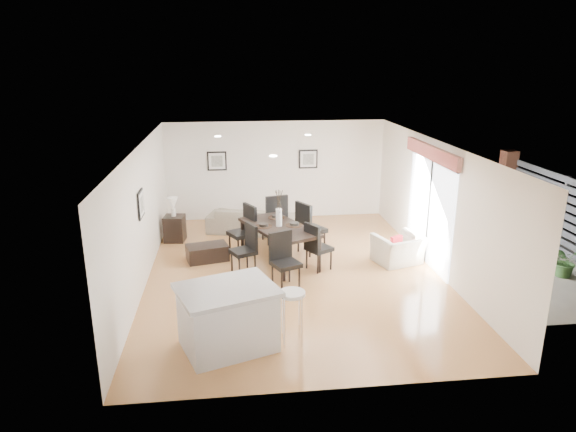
{
  "coord_description": "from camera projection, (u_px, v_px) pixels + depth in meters",
  "views": [
    {
      "loc": [
        -1.27,
        -9.86,
        4.3
      ],
      "look_at": [
        -0.08,
        0.4,
        1.13
      ],
      "focal_mm": 32.0,
      "sensor_mm": 36.0,
      "label": 1
    }
  ],
  "objects": [
    {
      "name": "dining_chair_head",
      "position": [
        283.0,
        257.0,
        9.98
      ],
      "size": [
        0.64,
        0.64,
        1.1
      ],
      "rotation": [
        0.0,
        0.0,
        0.4
      ],
      "color": "black",
      "rests_on": "ground"
    },
    {
      "name": "table_lamp",
      "position": [
        173.0,
        204.0,
        12.39
      ],
      "size": [
        0.24,
        0.24,
        0.47
      ],
      "color": "white",
      "rests_on": "side_table"
    },
    {
      "name": "vase",
      "position": [
        279.0,
        211.0,
        11.0
      ],
      "size": [
        1.04,
        1.6,
        0.81
      ],
      "color": "white",
      "rests_on": "dining_table"
    },
    {
      "name": "wall_left",
      "position": [
        142.0,
        216.0,
        10.04
      ],
      "size": [
        0.04,
        8.0,
        2.7
      ],
      "primitive_type": "cube",
      "color": "white",
      "rests_on": "ground"
    },
    {
      "name": "courtyard_plant_b",
      "position": [
        510.0,
        223.0,
        12.82
      ],
      "size": [
        0.53,
        0.53,
        0.72
      ],
      "primitive_type": "imported",
      "rotation": [
        0.0,
        0.0,
        -0.38
      ],
      "color": "#2E5122",
      "rests_on": "ground"
    },
    {
      "name": "bar_stool",
      "position": [
        292.0,
        299.0,
        7.88
      ],
      "size": [
        0.4,
        0.4,
        0.89
      ],
      "color": "white",
      "rests_on": "ground"
    },
    {
      "name": "ground",
      "position": [
        294.0,
        273.0,
        10.76
      ],
      "size": [
        8.0,
        8.0,
        0.0
      ],
      "primitive_type": "plane",
      "color": "#AF7847",
      "rests_on": "ground"
    },
    {
      "name": "dining_chair_enear",
      "position": [
        316.0,
        244.0,
        10.74
      ],
      "size": [
        0.64,
        0.64,
        1.04
      ],
      "rotation": [
        0.0,
        0.0,
        2.1
      ],
      "color": "black",
      "rests_on": "ground"
    },
    {
      "name": "framed_print_back_right",
      "position": [
        308.0,
        159.0,
        14.15
      ],
      "size": [
        0.52,
        0.04,
        0.52
      ],
      "color": "black",
      "rests_on": "wall_back"
    },
    {
      "name": "wall_front",
      "position": [
        334.0,
        299.0,
        6.57
      ],
      "size": [
        6.0,
        0.04,
        2.7
      ],
      "primitive_type": "cube",
      "color": "white",
      "rests_on": "ground"
    },
    {
      "name": "side_table",
      "position": [
        175.0,
        228.0,
        12.57
      ],
      "size": [
        0.53,
        0.53,
        0.63
      ],
      "primitive_type": "cube",
      "rotation": [
        0.0,
        0.0,
        -0.13
      ],
      "color": "black",
      "rests_on": "ground"
    },
    {
      "name": "dining_chair_foot",
      "position": [
        275.0,
        216.0,
        12.32
      ],
      "size": [
        0.67,
        0.67,
        1.22
      ],
      "rotation": [
        0.0,
        0.0,
        3.39
      ],
      "color": "black",
      "rests_on": "ground"
    },
    {
      "name": "kitchen_island",
      "position": [
        228.0,
        317.0,
        7.85
      ],
      "size": [
        1.72,
        1.52,
        1.01
      ],
      "rotation": [
        0.0,
        0.0,
        0.34
      ],
      "color": "silver",
      "rests_on": "ground"
    },
    {
      "name": "courtyard",
      "position": [
        550.0,
        209.0,
        11.99
      ],
      "size": [
        6.0,
        6.0,
        2.0
      ],
      "color": "gray",
      "rests_on": "ground"
    },
    {
      "name": "courtyard_plant_a",
      "position": [
        565.0,
        261.0,
        10.5
      ],
      "size": [
        0.67,
        0.6,
        0.67
      ],
      "primitive_type": "imported",
      "rotation": [
        0.0,
        0.0,
        0.14
      ],
      "color": "#2E5122",
      "rests_on": "ground"
    },
    {
      "name": "dining_table",
      "position": [
        279.0,
        230.0,
        11.13
      ],
      "size": [
        1.74,
        2.23,
        0.83
      ],
      "rotation": [
        0.0,
        0.0,
        0.43
      ],
      "color": "black",
      "rests_on": "ground"
    },
    {
      "name": "wall_back",
      "position": [
        276.0,
        170.0,
        14.16
      ],
      "size": [
        6.0,
        0.04,
        2.7
      ],
      "primitive_type": "cube",
      "color": "white",
      "rests_on": "ground"
    },
    {
      "name": "ceiling",
      "position": [
        294.0,
        145.0,
        9.97
      ],
      "size": [
        6.0,
        8.0,
        0.02
      ],
      "primitive_type": "cube",
      "color": "white",
      "rests_on": "wall_back"
    },
    {
      "name": "sliding_door",
      "position": [
        430.0,
        188.0,
        10.88
      ],
      "size": [
        0.12,
        2.7,
        2.57
      ],
      "color": "white",
      "rests_on": "wall_right"
    },
    {
      "name": "dining_chair_efar",
      "position": [
        308.0,
        225.0,
        11.65
      ],
      "size": [
        0.74,
        0.74,
        1.22
      ],
      "rotation": [
        0.0,
        0.0,
        2.09
      ],
      "color": "black",
      "rests_on": "ground"
    },
    {
      "name": "dining_chair_wnear",
      "position": [
        247.0,
        246.0,
        10.66
      ],
      "size": [
        0.62,
        0.62,
        1.03
      ],
      "rotation": [
        0.0,
        0.0,
        -1.14
      ],
      "color": "black",
      "rests_on": "ground"
    },
    {
      "name": "framed_print_back_left",
      "position": [
        217.0,
        161.0,
        13.87
      ],
      "size": [
        0.52,
        0.04,
        0.52
      ],
      "color": "black",
      "rests_on": "wall_back"
    },
    {
      "name": "framed_print_left_wall",
      "position": [
        141.0,
        204.0,
        9.76
      ],
      "size": [
        0.04,
        0.52,
        0.52
      ],
      "rotation": [
        0.0,
        0.0,
        1.57
      ],
      "color": "black",
      "rests_on": "wall_left"
    },
    {
      "name": "dining_chair_wfar",
      "position": [
        245.0,
        227.0,
        11.6
      ],
      "size": [
        0.7,
        0.7,
        1.16
      ],
      "rotation": [
        0.0,
        0.0,
        -1.09
      ],
      "color": "black",
      "rests_on": "ground"
    },
    {
      "name": "cushion",
      "position": [
        396.0,
        243.0,
        11.04
      ],
      "size": [
        0.3,
        0.23,
        0.29
      ],
      "primitive_type": "cube",
      "rotation": [
        0.0,
        0.0,
        3.66
      ],
      "color": "maroon",
      "rests_on": "armchair"
    },
    {
      "name": "coffee_table",
      "position": [
        207.0,
        253.0,
        11.39
      ],
      "size": [
        0.99,
        0.73,
        0.35
      ],
      "primitive_type": "cube",
      "rotation": [
        0.0,
        0.0,
        0.24
      ],
      "color": "black",
      "rests_on": "ground"
    },
    {
      "name": "armchair",
      "position": [
        398.0,
        249.0,
        11.19
      ],
      "size": [
        1.18,
        1.1,
        0.63
      ],
      "primitive_type": "imported",
      "rotation": [
        0.0,
        0.0,
        3.44
      ],
      "color": "beige",
      "rests_on": "ground"
    },
    {
      "name": "sofa",
      "position": [
        252.0,
        220.0,
        13.22
      ],
      "size": [
        2.41,
        1.46,
        0.66
      ],
      "primitive_type": "imported",
      "rotation": [
        0.0,
        0.0,
        2.87
      ],
      "color": "gray",
      "rests_on": "ground"
    },
    {
      "name": "wall_right",
      "position": [
        436.0,
        206.0,
        10.7
      ],
      "size": [
        0.04,
        8.0,
        2.7
      ],
      "primitive_type": "cube",
      "color": "white",
      "rests_on": "ground"
    }
  ]
}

